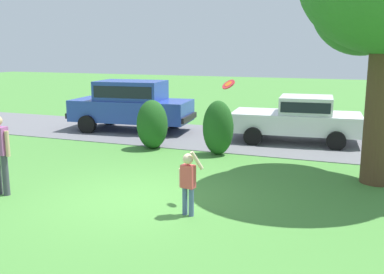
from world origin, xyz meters
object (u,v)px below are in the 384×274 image
Objects in this scene: child_thrower at (188,179)px; adult_onlooker at (0,151)px; parked_suv at (131,103)px; frisbee at (229,84)px; parked_sedan at (299,117)px.

adult_onlooker is (-4.21, -0.30, 0.27)m from child_thrower.
parked_suv is 9.10m from child_thrower.
adult_onlooker is at bearing -163.00° from frisbee.
frisbee is 5.07m from adult_onlooker.
adult_onlooker is (1.02, -7.74, -0.09)m from parked_suv.
parked_suv is 15.14× the size of frisbee.
parked_suv is (-6.27, -0.15, 0.23)m from parked_sedan.
parked_suv is 2.78× the size of adult_onlooker.
frisbee reaches higher than parked_suv.
frisbee is 0.18× the size of adult_onlooker.
parked_sedan is 0.94× the size of parked_suv.
child_thrower is 4.02× the size of frisbee.
parked_sedan is at bearing 56.36° from adult_onlooker.
child_thrower is at bearing 4.14° from adult_onlooker.
parked_sedan is 7.66m from child_thrower.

